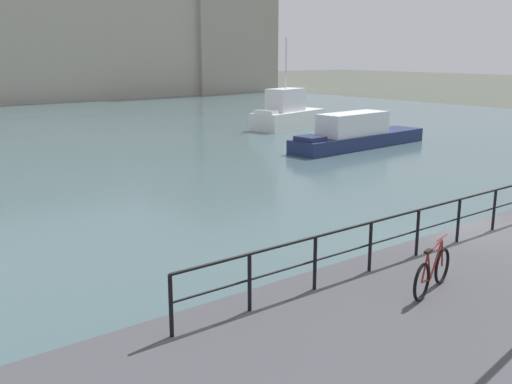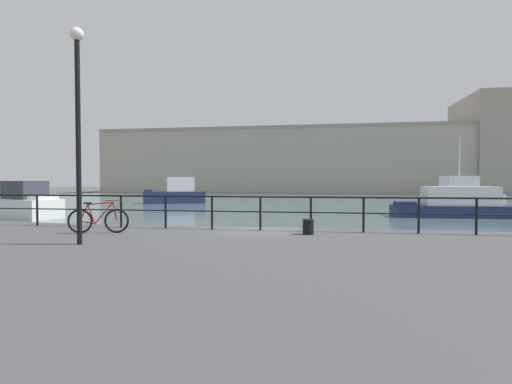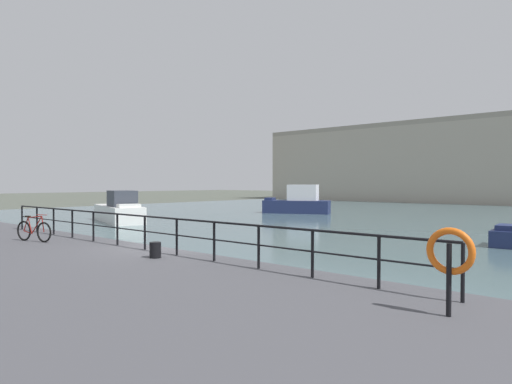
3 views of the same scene
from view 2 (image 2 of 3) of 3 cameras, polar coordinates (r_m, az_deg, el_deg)
name	(u,v)px [view 2 (image 2 of 3)]	position (r m, az deg, el deg)	size (l,w,h in m)	color
ground_plane	(260,251)	(13.04, 0.59, -8.73)	(240.00, 240.00, 0.00)	#4C5147
water_basin	(302,202)	(42.98, 6.82, -1.46)	(80.00, 60.00, 0.01)	#476066
quay_promenade	(200,297)	(6.77, -8.23, -15.12)	(56.00, 13.00, 0.80)	#47474C
harbor_building	(346,160)	(74.14, 13.15, 4.63)	(77.94, 15.84, 16.90)	#A89E8E
moored_white_yacht	(465,205)	(28.20, 28.48, -1.74)	(9.69, 2.48, 1.97)	navy
moored_red_daysailer	(176,193)	(41.09, -11.74, -0.18)	(6.54, 4.42, 2.73)	navy
moored_cabin_cruiser	(462,196)	(37.66, 28.11, -0.55)	(6.48, 3.51, 6.19)	white
moored_green_narrowboat	(17,204)	(29.07, -31.85, -1.54)	(7.41, 4.27, 2.33)	white
quay_railing	(260,207)	(12.09, 0.65, -2.21)	(18.92, 0.07, 1.08)	black
parked_bicycle	(98,220)	(12.36, -22.28, -3.85)	(1.72, 0.52, 0.98)	black
mooring_bollard	(308,227)	(11.29, 7.73, -5.12)	(0.32, 0.32, 0.44)	black
quay_lamp_post	(78,109)	(10.46, -24.84, 11.11)	(0.32, 0.32, 5.25)	black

